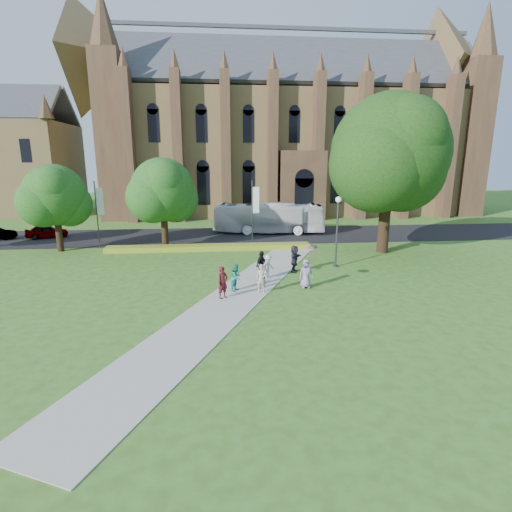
{
  "coord_description": "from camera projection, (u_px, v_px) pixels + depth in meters",
  "views": [
    {
      "loc": [
        -1.21,
        -21.69,
        7.8
      ],
      "look_at": [
        1.27,
        3.9,
        1.6
      ],
      "focal_mm": 28.0,
      "sensor_mm": 36.0,
      "label": 1
    }
  ],
  "objects": [
    {
      "name": "large_tree",
      "position": [
        389.0,
        153.0,
        32.83
      ],
      "size": [
        9.6,
        9.6,
        13.2
      ],
      "color": "#332114",
      "rests_on": "ground"
    },
    {
      "name": "streetlamp",
      "position": [
        337.0,
        223.0,
        29.15
      ],
      "size": [
        0.44,
        0.44,
        5.24
      ],
      "color": "#38383D",
      "rests_on": "ground"
    },
    {
      "name": "pedestrian_4",
      "position": [
        306.0,
        273.0,
        24.78
      ],
      "size": [
        0.91,
        0.63,
        1.8
      ],
      "primitive_type": "imported",
      "rotation": [
        0.0,
        0.0,
        0.06
      ],
      "color": "gray",
      "rests_on": "footpath"
    },
    {
      "name": "parasol",
      "position": [
        309.0,
        253.0,
        24.6
      ],
      "size": [
        0.86,
        0.86,
        0.7
      ],
      "primitive_type": "imported",
      "rotation": [
        0.0,
        0.0,
        0.08
      ],
      "color": "tan",
      "rests_on": "pedestrian_4"
    },
    {
      "name": "pedestrian_2",
      "position": [
        268.0,
        267.0,
        26.62
      ],
      "size": [
        1.21,
        1.14,
        1.64
      ],
      "primitive_type": "imported",
      "rotation": [
        0.0,
        0.0,
        0.69
      ],
      "color": "silver",
      "rests_on": "footpath"
    },
    {
      "name": "pedestrian_6",
      "position": [
        262.0,
        279.0,
        23.82
      ],
      "size": [
        0.69,
        0.51,
        1.74
      ],
      "primitive_type": "imported",
      "rotation": [
        0.0,
        0.0,
        -0.15
      ],
      "color": "#A6968A",
      "rests_on": "footpath"
    },
    {
      "name": "ground",
      "position": [
        241.0,
        299.0,
        22.93
      ],
      "size": [
        160.0,
        160.0,
        0.0
      ],
      "primitive_type": "plane",
      "color": "#3C5A1B",
      "rests_on": "ground"
    },
    {
      "name": "footpath",
      "position": [
        240.0,
        293.0,
        23.9
      ],
      "size": [
        15.58,
        28.54,
        0.04
      ],
      "primitive_type": "cube",
      "rotation": [
        0.0,
        0.0,
        -0.44
      ],
      "color": "#B2B2A8",
      "rests_on": "ground"
    },
    {
      "name": "banner_pole_1",
      "position": [
        98.0,
        211.0,
        35.73
      ],
      "size": [
        0.7,
        0.1,
        6.0
      ],
      "color": "#38383D",
      "rests_on": "ground"
    },
    {
      "name": "pedestrian_0",
      "position": [
        223.0,
        282.0,
        22.81
      ],
      "size": [
        0.82,
        0.78,
        1.89
      ],
      "primitive_type": "imported",
      "rotation": [
        0.0,
        0.0,
        0.68
      ],
      "color": "#4D1117",
      "rests_on": "footpath"
    },
    {
      "name": "pedestrian_3",
      "position": [
        261.0,
        265.0,
        26.51
      ],
      "size": [
        1.05,
        1.18,
        1.92
      ],
      "primitive_type": "imported",
      "rotation": [
        0.0,
        0.0,
        0.93
      ],
      "color": "black",
      "rests_on": "footpath"
    },
    {
      "name": "road",
      "position": [
        230.0,
        235.0,
        42.28
      ],
      "size": [
        160.0,
        10.0,
        0.02
      ],
      "primitive_type": "cube",
      "color": "black",
      "rests_on": "ground"
    },
    {
      "name": "tour_coach",
      "position": [
        269.0,
        218.0,
        43.28
      ],
      "size": [
        12.14,
        4.46,
        3.3
      ],
      "primitive_type": "imported",
      "rotation": [
        0.0,
        0.0,
        1.43
      ],
      "color": "silver",
      "rests_on": "road"
    },
    {
      "name": "cathedral",
      "position": [
        291.0,
        124.0,
        59.27
      ],
      "size": [
        52.6,
        18.25,
        28.0
      ],
      "color": "brown",
      "rests_on": "ground"
    },
    {
      "name": "street_tree_0",
      "position": [
        55.0,
        195.0,
        33.93
      ],
      "size": [
        5.2,
        5.2,
        7.5
      ],
      "color": "#332114",
      "rests_on": "ground"
    },
    {
      "name": "street_tree_1",
      "position": [
        163.0,
        190.0,
        35.18
      ],
      "size": [
        5.6,
        5.6,
        8.05
      ],
      "color": "#332114",
      "rests_on": "ground"
    },
    {
      "name": "flower_hedge",
      "position": [
        209.0,
        247.0,
        35.47
      ],
      "size": [
        18.0,
        1.4,
        0.45
      ],
      "primitive_type": "cube",
      "color": "yellow",
      "rests_on": "ground"
    },
    {
      "name": "car_0",
      "position": [
        47.0,
        231.0,
        40.77
      ],
      "size": [
        4.27,
        2.83,
        1.35
      ],
      "primitive_type": "imported",
      "rotation": [
        0.0,
        0.0,
        1.91
      ],
      "color": "gray",
      "rests_on": "road"
    },
    {
      "name": "pedestrian_5",
      "position": [
        294.0,
        259.0,
        28.25
      ],
      "size": [
        1.28,
        1.84,
        1.91
      ],
      "primitive_type": "imported",
      "rotation": [
        0.0,
        0.0,
        1.12
      ],
      "color": "#28262E",
      "rests_on": "footpath"
    },
    {
      "name": "banner_pole_0",
      "position": [
        253.0,
        209.0,
        37.05
      ],
      "size": [
        0.7,
        0.1,
        6.0
      ],
      "color": "#38383D",
      "rests_on": "ground"
    },
    {
      "name": "pedestrian_1",
      "position": [
        236.0,
        277.0,
        24.19
      ],
      "size": [
        0.97,
        1.02,
        1.65
      ],
      "primitive_type": "imported",
      "rotation": [
        0.0,
        0.0,
        0.99
      ],
      "color": "#1C907B",
      "rests_on": "footpath"
    }
  ]
}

